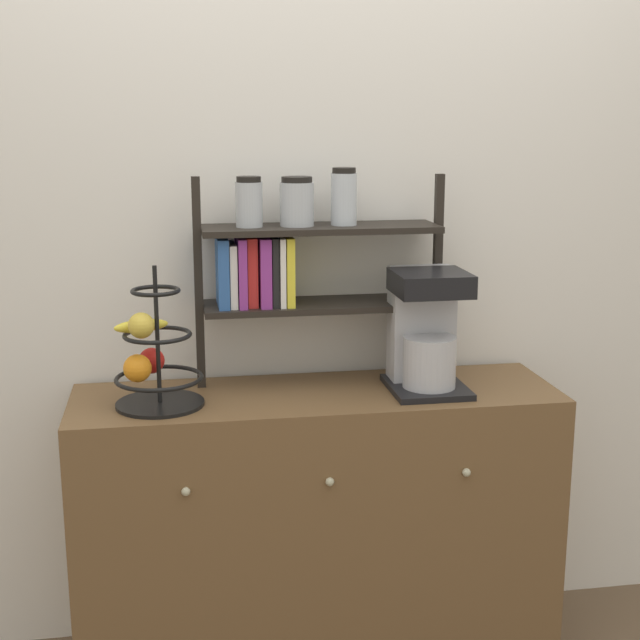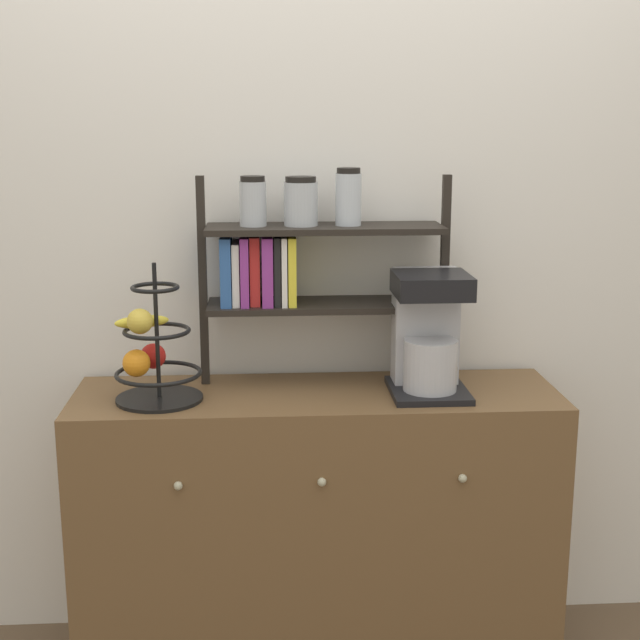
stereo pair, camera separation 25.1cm
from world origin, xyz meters
TOP-DOWN VIEW (x-y plane):
  - wall_back at (0.00, 0.46)m, footprint 7.00×0.05m
  - sideboard at (0.00, 0.21)m, footprint 1.40×0.43m
  - coffee_maker at (0.32, 0.20)m, footprint 0.22×0.25m
  - fruit_stand at (-0.46, 0.16)m, footprint 0.24×0.24m
  - shelf_hutch at (-0.06, 0.32)m, footprint 0.73×0.20m

SIDE VIEW (x-z plane):
  - sideboard at x=0.00m, z-range 0.00..0.84m
  - fruit_stand at x=-0.46m, z-range 0.78..1.17m
  - coffee_maker at x=0.32m, z-range 0.84..1.19m
  - shelf_hutch at x=-0.06m, z-range 0.91..1.54m
  - wall_back at x=0.00m, z-range 0.00..2.60m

